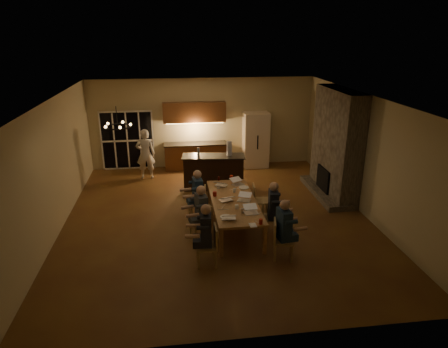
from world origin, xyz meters
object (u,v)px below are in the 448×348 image
redcup_mid (215,194)px  chair_right_mid (271,217)px  bar_blender (229,148)px  laptop_b (251,209)px  person_left_far (198,195)px  chandelier (118,127)px  person_right_near (284,229)px  plate_left (226,217)px  refrigerator (256,140)px  laptop_d (244,197)px  mug_back (218,187)px  chair_left_near (206,246)px  chair_left_far (197,202)px  bar_island (214,172)px  person_right_mid (273,209)px  standing_person (146,154)px  person_left_mid (201,213)px  dining_table (234,214)px  mug_front (237,207)px  redcup_far (231,177)px  mug_mid (234,190)px  plate_near (250,209)px  chair_right_near (284,240)px  chair_right_far (261,200)px  plate_far (244,187)px  can_silver (242,211)px  chair_left_mid (200,222)px  bar_bottle (198,151)px  redcup_near (261,222)px  laptop_c (226,196)px  person_left_near (206,234)px  laptop_f (238,181)px  laptop_e (221,182)px  laptop_a (229,214)px

redcup_mid → chair_right_mid: bearing=-31.3°
bar_blender → laptop_b: bearing=-97.5°
person_left_far → chandelier: chandelier is taller
person_right_near → plate_left: person_right_near is taller
refrigerator → person_right_near: size_ratio=1.45×
laptop_d → mug_back: laptop_d is taller
person_left_far → mug_back: person_left_far is taller
chair_left_near → chair_left_far: same height
bar_island → person_right_mid: person_right_mid is taller
standing_person → person_left_mid: bearing=110.7°
standing_person → redcup_mid: (1.93, -3.64, -0.04)m
dining_table → person_right_mid: size_ratio=2.10×
mug_front → redcup_far: 1.99m
mug_mid → plate_near: mug_mid is taller
chair_right_near → person_right_mid: (0.03, 1.08, 0.24)m
chair_right_far → laptop_d: bearing=144.1°
person_right_mid → plate_far: size_ratio=4.96×
mug_back → chair_right_near: bearing=-64.4°
redcup_far → can_silver: (-0.08, -2.24, 0.00)m
mug_back → bar_blender: bearing=73.4°
chair_left_mid → bar_bottle: bearing=158.9°
mug_back → bar_bottle: 2.15m
laptop_b → laptop_d: (-0.04, 0.74, 0.00)m
refrigerator → person_right_near: 6.34m
chair_left_near → bar_blender: bar_blender is taller
laptop_d → plate_far: 0.88m
person_left_far → redcup_near: 2.32m
chair_right_mid → redcup_mid: size_ratio=7.42×
refrigerator → laptop_c: (-1.74, -4.73, -0.14)m
chair_right_near → bar_bottle: 4.79m
chair_left_near → person_left_near: size_ratio=0.64×
laptop_b → mug_front: (-0.29, 0.30, -0.06)m
can_silver → bar_blender: (0.20, 3.50, 0.49)m
chandelier → refrigerator: bearing=49.4°
chandelier → bar_blender: (2.93, 2.89, -1.45)m
person_left_near → mug_mid: size_ratio=13.80×
chair_right_mid → laptop_f: size_ratio=2.78×
bar_island → bar_bottle: 0.82m
chair_right_near → laptop_f: (-0.58, 2.63, 0.42)m
redcup_near → laptop_e: bearing=103.4°
chair_left_far → chair_right_mid: (1.74, -1.13, 0.00)m
laptop_b → redcup_mid: size_ratio=2.67×
redcup_near → plate_near: redcup_near is taller
chair_right_far → bar_island: bearing=32.0°
chandelier → laptop_a: 3.14m
chair_right_far → person_left_mid: 2.03m
person_right_near → mug_mid: (-0.76, 2.07, 0.11)m
person_left_far → redcup_near: size_ratio=11.50×
redcup_near → refrigerator: bearing=79.3°
bar_island → person_left_far: (-0.65, -2.17, 0.15)m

